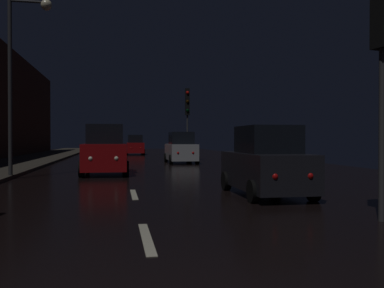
# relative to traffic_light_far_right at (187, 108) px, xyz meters

# --- Properties ---
(ground) EXTENTS (25.95, 84.00, 0.02)m
(ground) POSITION_rel_traffic_light_far_right_xyz_m (-4.47, -1.53, -3.84)
(ground) COLOR black
(sidewalk_left) EXTENTS (4.40, 84.00, 0.15)m
(sidewalk_left) POSITION_rel_traffic_light_far_right_xyz_m (-11.25, -1.53, -3.76)
(sidewalk_left) COLOR #38332B
(sidewalk_left) RESTS_ON ground
(lane_centerline) EXTENTS (0.16, 24.52, 0.01)m
(lane_centerline) POSITION_rel_traffic_light_far_right_xyz_m (-4.47, -11.58, -3.82)
(lane_centerline) COLOR beige
(lane_centerline) RESTS_ON ground
(traffic_light_far_right) EXTENTS (0.33, 0.47, 5.23)m
(traffic_light_far_right) POSITION_rel_traffic_light_far_right_xyz_m (0.00, 0.00, 0.00)
(traffic_light_far_right) COLOR #38383A
(traffic_light_far_right) RESTS_ON ground
(traffic_light_near_right) EXTENTS (0.37, 0.48, 5.23)m
(traffic_light_near_right) POSITION_rel_traffic_light_far_right_xyz_m (0.11, -22.44, 0.00)
(traffic_light_near_right) COLOR #38383A
(traffic_light_near_right) RESTS_ON ground
(streetlamp_overhead) EXTENTS (1.70, 0.44, 7.22)m
(streetlamp_overhead) POSITION_rel_traffic_light_far_right_xyz_m (-8.69, -12.04, 0.95)
(streetlamp_overhead) COLOR #2D2D30
(streetlamp_overhead) RESTS_ON ground
(car_approaching_headlights) EXTENTS (2.07, 4.47, 2.25)m
(car_approaching_headlights) POSITION_rel_traffic_light_far_right_xyz_m (-5.50, -10.17, -2.80)
(car_approaching_headlights) COLOR maroon
(car_approaching_headlights) RESTS_ON ground
(car_parked_right_near) EXTENTS (1.80, 3.90, 1.96)m
(car_parked_right_near) POSITION_rel_traffic_light_far_right_xyz_m (-0.80, -18.45, -2.93)
(car_parked_right_near) COLOR black
(car_parked_right_near) RESTS_ON ground
(car_distant_taillights) EXTENTS (1.84, 3.99, 2.01)m
(car_distant_taillights) POSITION_rel_traffic_light_far_right_xyz_m (-3.21, 13.21, -2.91)
(car_distant_taillights) COLOR maroon
(car_distant_taillights) RESTS_ON ground
(car_parked_right_far) EXTENTS (1.89, 4.09, 2.06)m
(car_parked_right_far) POSITION_rel_traffic_light_far_right_xyz_m (-0.80, -2.21, -2.89)
(car_parked_right_far) COLOR #A5A8AD
(car_parked_right_far) RESTS_ON ground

